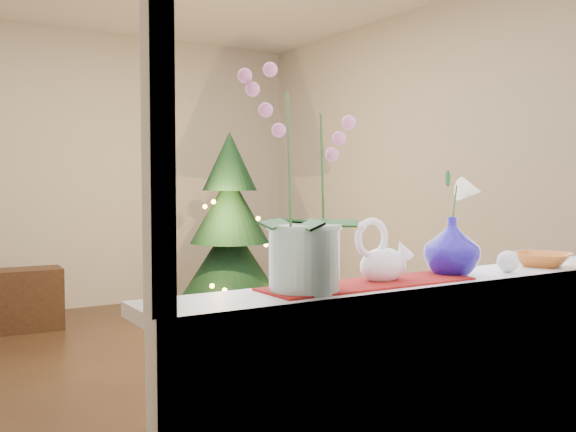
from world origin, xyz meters
The scene contains 16 objects.
ground centered at (0.00, 0.00, 0.00)m, with size 5.00×5.00×0.00m, color #362116.
wall_back centered at (0.00, 2.50, 1.35)m, with size 4.50×0.10×2.70m, color beige.
wall_front centered at (0.00, -2.50, 1.35)m, with size 4.50×0.10×2.70m, color beige.
wall_right centered at (2.25, 0.00, 1.35)m, with size 0.10×5.00×2.70m, color beige.
window_apron centered at (0.00, -2.46, 0.44)m, with size 2.20×0.08×0.88m, color white.
windowsill centered at (0.00, -2.37, 0.90)m, with size 2.20×0.26×0.04m, color white.
window_frame centered at (0.00, -2.47, 1.70)m, with size 2.22×0.06×1.60m, color white, non-canonical shape.
runner centered at (-0.38, -2.37, 0.92)m, with size 0.70×0.20×0.01m, color maroon.
orchid_pot centered at (-0.62, -2.38, 1.24)m, with size 0.22×0.22×0.63m, color silver, non-canonical shape.
swan centered at (-0.31, -2.35, 1.01)m, with size 0.22×0.10×0.19m, color white, non-canonical shape.
blue_vase centered at (-0.02, -2.36, 1.03)m, with size 0.21×0.21×0.22m, color #110876.
lily centered at (-0.02, -2.36, 1.23)m, with size 0.12×0.07×0.17m, color white, non-canonical shape.
paperweight centered at (0.19, -2.41, 0.96)m, with size 0.07×0.07×0.07m, color silver.
amber_dish centered at (0.43, -2.37, 0.94)m, with size 0.17×0.17×0.04m, color #AE5D20.
xmas_tree centered at (0.91, 1.13, 0.83)m, with size 0.91×0.91×1.67m, color black, non-canonical shape.
side_table centered at (-0.72, 1.77, 0.26)m, with size 0.68×0.34×0.51m, color black.
Camera 1 is at (-1.60, -3.87, 1.23)m, focal length 40.00 mm.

